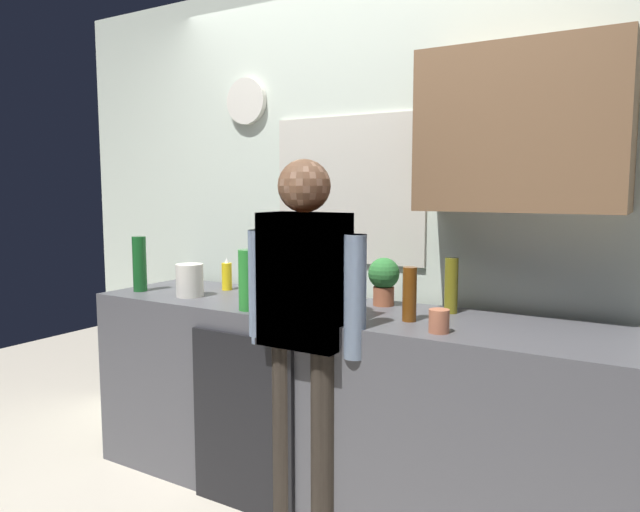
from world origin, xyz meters
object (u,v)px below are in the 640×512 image
at_px(bottle_amber_beer, 410,294).
at_px(bottle_green_wine, 140,264).
at_px(cup_white_mug, 274,285).
at_px(storage_canister, 190,280).
at_px(bottle_red_vinegar, 331,287).
at_px(potted_plant, 384,278).
at_px(person_guest, 305,315).
at_px(bottle_olive_oil, 451,286).
at_px(bottle_clear_soda, 248,280).
at_px(coffee_maker, 323,284).
at_px(bottle_dark_sauce, 312,289).
at_px(cup_terracotta_mug, 439,321).
at_px(dish_soap, 227,276).
at_px(person_at_sink, 305,315).

distance_m(bottle_amber_beer, bottle_green_wine, 1.55).
height_order(cup_white_mug, storage_canister, storage_canister).
xyz_separation_m(bottle_red_vinegar, potted_plant, (0.15, 0.24, 0.02)).
xyz_separation_m(storage_canister, person_guest, (0.82, -0.18, -0.06)).
bearing_deg(cup_white_mug, bottle_red_vinegar, -24.77).
xyz_separation_m(bottle_olive_oil, potted_plant, (-0.33, 0.00, 0.01)).
bearing_deg(bottle_clear_soda, bottle_amber_beer, 13.27).
height_order(coffee_maker, person_guest, person_guest).
bearing_deg(bottle_amber_beer, bottle_dark_sauce, 177.55).
distance_m(cup_terracotta_mug, dish_soap, 1.38).
bearing_deg(storage_canister, bottle_red_vinegar, 5.07).
height_order(bottle_clear_soda, bottle_green_wine, bottle_green_wine).
distance_m(coffee_maker, bottle_dark_sauce, 0.23).
height_order(bottle_dark_sauce, cup_terracotta_mug, bottle_dark_sauce).
height_order(coffee_maker, storage_canister, coffee_maker).
relative_size(bottle_clear_soda, bottle_green_wine, 0.93).
relative_size(bottle_green_wine, dish_soap, 1.67).
height_order(cup_white_mug, potted_plant, potted_plant).
bearing_deg(bottle_dark_sauce, cup_white_mug, 149.97).
relative_size(bottle_amber_beer, bottle_green_wine, 0.77).
relative_size(storage_canister, person_guest, 0.11).
bearing_deg(bottle_dark_sauce, person_at_sink, -64.57).
bearing_deg(cup_white_mug, bottle_amber_beer, -15.29).
bearing_deg(person_at_sink, bottle_green_wine, -176.84).
bearing_deg(dish_soap, storage_canister, -97.18).
xyz_separation_m(cup_terracotta_mug, storage_canister, (-1.37, 0.07, 0.04)).
height_order(bottle_dark_sauce, bottle_clear_soda, bottle_clear_soda).
distance_m(potted_plant, person_guest, 0.52).
height_order(bottle_olive_oil, bottle_red_vinegar, bottle_olive_oil).
relative_size(bottle_red_vinegar, cup_white_mug, 2.32).
distance_m(bottle_olive_oil, potted_plant, 0.33).
relative_size(bottle_red_vinegar, potted_plant, 0.96).
bearing_deg(bottle_dark_sauce, person_guest, -64.57).
xyz_separation_m(cup_terracotta_mug, person_guest, (-0.55, -0.10, -0.02)).
bearing_deg(bottle_amber_beer, coffee_maker, -158.60).
xyz_separation_m(bottle_green_wine, person_at_sink, (1.17, -0.16, -0.12)).
distance_m(cup_terracotta_mug, person_guest, 0.56).
bearing_deg(storage_canister, coffee_maker, -5.21).
bearing_deg(potted_plant, person_at_sink, -105.65).
bearing_deg(bottle_olive_oil, person_guest, -134.22).
height_order(bottle_red_vinegar, dish_soap, bottle_red_vinegar).
relative_size(cup_white_mug, dish_soap, 0.53).
relative_size(bottle_amber_beer, cup_white_mug, 2.42).
distance_m(bottle_dark_sauce, bottle_amber_beer, 0.50).
xyz_separation_m(coffee_maker, bottle_olive_oil, (0.44, 0.38, -0.02)).
xyz_separation_m(bottle_red_vinegar, person_at_sink, (0.01, -0.25, -0.08)).
xyz_separation_m(coffee_maker, bottle_clear_soda, (-0.38, -0.04, -0.01)).
distance_m(bottle_olive_oil, person_guest, 0.68).
bearing_deg(bottle_olive_oil, bottle_amber_beer, -110.99).
height_order(coffee_maker, person_at_sink, person_at_sink).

